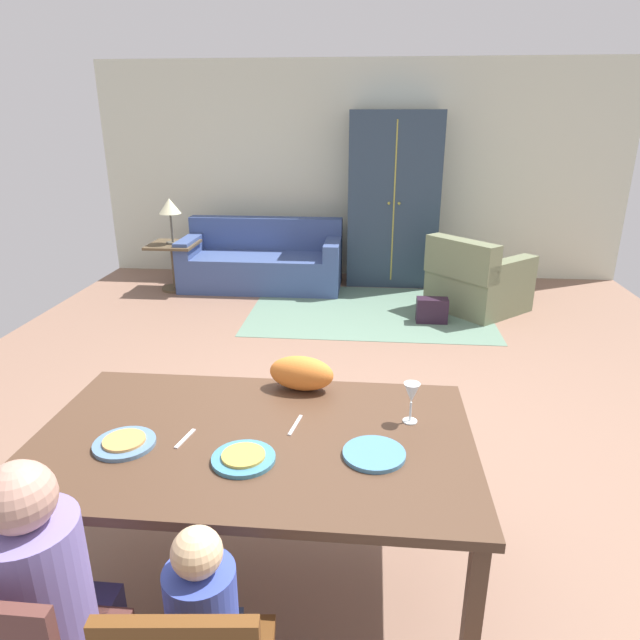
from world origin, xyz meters
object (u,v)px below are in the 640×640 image
object	(u,v)px
plate_near_man	(125,444)
person_man	(54,617)
couch	(263,263)
table_lamp	(170,208)
dining_table	(254,449)
handbag	(432,310)
wine_glass	(412,395)
armchair	(476,282)
armoire	(393,200)
plate_near_woman	(374,454)
side_table	(174,260)
plate_near_child	(244,459)
cat	(301,373)

from	to	relation	value
plate_near_man	person_man	world-z (taller)	person_man
couch	table_lamp	bearing A→B (deg)	-166.03
person_man	couch	xyz separation A→B (m)	(-0.37, 5.46, -0.21)
dining_table	table_lamp	bearing A→B (deg)	113.24
handbag	wine_glass	bearing A→B (deg)	-97.65
plate_near_man	person_man	distance (m)	0.67
handbag	armchair	bearing A→B (deg)	42.27
dining_table	armoire	bearing A→B (deg)	81.88
plate_near_woman	person_man	xyz separation A→B (m)	(-1.01, -0.63, -0.26)
dining_table	handbag	size ratio (longest dim) A/B	5.76
dining_table	person_man	xyz separation A→B (m)	(-0.51, -0.73, -0.18)
table_lamp	plate_near_man	bearing A→B (deg)	-72.89
plate_near_woman	person_man	world-z (taller)	person_man
plate_near_woman	couch	size ratio (longest dim) A/B	0.13
person_man	armoire	xyz separation A→B (m)	(1.23, 5.81, 0.54)
plate_near_man	wine_glass	xyz separation A→B (m)	(1.17, 0.30, 0.12)
side_table	person_man	bearing A→B (deg)	-74.81
side_table	handbag	world-z (taller)	side_table
dining_table	couch	bearing A→B (deg)	100.53
wine_glass	armoire	xyz separation A→B (m)	(0.06, 4.89, 0.16)
dining_table	couch	size ratio (longest dim) A/B	0.95
armoire	table_lamp	xyz separation A→B (m)	(-2.64, -0.60, -0.04)
handbag	dining_table	bearing A→B (deg)	-107.40
plate_near_child	person_man	size ratio (longest dim) A/B	0.23
plate_near_woman	wine_glass	world-z (taller)	wine_glass
plate_near_child	cat	xyz separation A→B (m)	(0.15, 0.63, 0.08)
cat	couch	size ratio (longest dim) A/B	0.16
plate_near_child	side_table	world-z (taller)	plate_near_child
dining_table	wine_glass	xyz separation A→B (m)	(0.66, 0.18, 0.20)
couch	handbag	size ratio (longest dim) A/B	6.09
couch	plate_near_man	bearing A→B (deg)	-85.61
dining_table	armchair	xyz separation A→B (m)	(1.63, 4.03, -0.38)
armoire	plate_near_child	bearing A→B (deg)	-97.84
plate_near_woman	person_man	distance (m)	1.22
person_man	armchair	bearing A→B (deg)	65.87
plate_near_woman	couch	world-z (taller)	couch
dining_table	plate_near_woman	size ratio (longest dim) A/B	7.37
side_table	table_lamp	xyz separation A→B (m)	(0.00, 0.00, 0.63)
plate_near_child	wine_glass	bearing A→B (deg)	28.49
dining_table	person_man	size ratio (longest dim) A/B	1.66
side_table	handbag	distance (m)	3.18
plate_near_child	couch	bearing A→B (deg)	100.15
armchair	handbag	xyz separation A→B (m)	(-0.51, -0.46, -0.19)
wine_glass	side_table	xyz separation A→B (m)	(-2.58, 4.29, -0.52)
person_man	side_table	xyz separation A→B (m)	(-1.41, 5.20, -0.14)
cat	handbag	distance (m)	3.34
dining_table	plate_near_woman	world-z (taller)	plate_near_woman
plate_near_woman	table_lamp	world-z (taller)	table_lamp
side_table	plate_near_woman	bearing A→B (deg)	-62.03
cat	wine_glass	bearing A→B (deg)	-18.90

